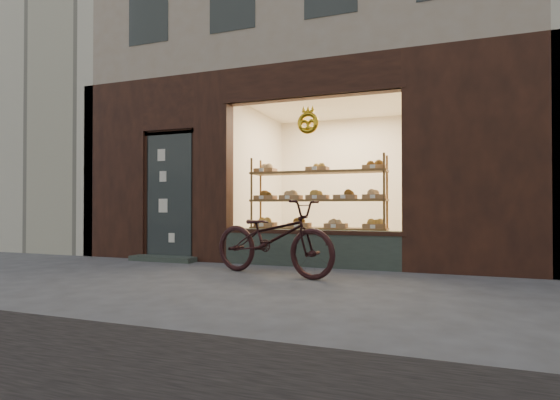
% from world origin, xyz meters
% --- Properties ---
extents(ground, '(90.00, 90.00, 0.00)m').
position_xyz_m(ground, '(0.00, 0.00, 0.00)').
color(ground, '#404040').
extents(neighbor_left, '(12.00, 7.00, 9.00)m').
position_xyz_m(neighbor_left, '(-9.60, 5.50, 4.50)').
color(neighbor_left, beige).
rests_on(neighbor_left, ground).
extents(display_shelf, '(2.20, 0.45, 1.70)m').
position_xyz_m(display_shelf, '(0.45, 2.55, 0.85)').
color(display_shelf, brown).
rests_on(display_shelf, ground).
extents(bicycle, '(1.99, 1.14, 0.99)m').
position_xyz_m(bicycle, '(0.22, 1.15, 0.49)').
color(bicycle, black).
rests_on(bicycle, ground).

